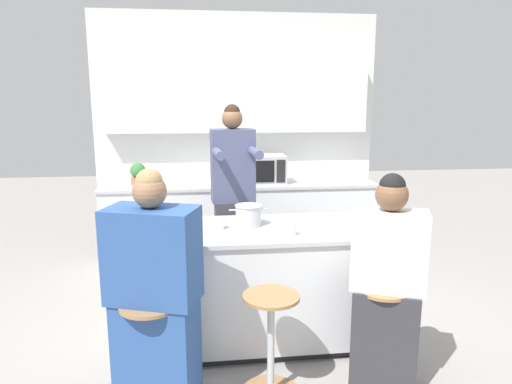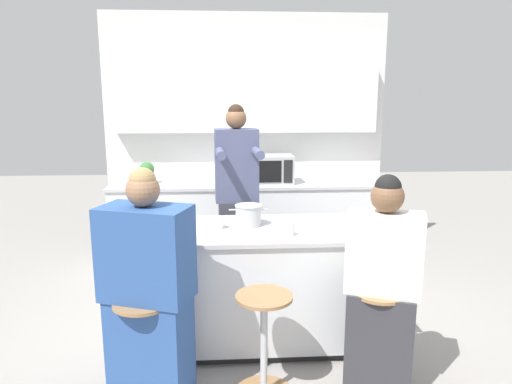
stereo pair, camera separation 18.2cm
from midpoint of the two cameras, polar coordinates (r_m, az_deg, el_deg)
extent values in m
plane|color=gray|center=(3.66, 1.58, -17.89)|extent=(16.00, 16.00, 0.00)
cube|color=silver|center=(5.07, -0.25, 6.44)|extent=(3.04, 0.06, 2.70)
cube|color=silver|center=(4.94, -0.18, 11.82)|extent=(2.80, 0.16, 0.75)
cube|color=silver|center=(4.90, -0.01, -4.39)|extent=(2.80, 0.58, 0.91)
cube|color=#BCBCC1|center=(4.80, -0.01, 1.02)|extent=(2.83, 0.61, 0.03)
cube|color=black|center=(3.64, 1.58, -17.48)|extent=(1.63, 0.65, 0.06)
cube|color=silver|center=(3.46, 1.62, -11.30)|extent=(1.71, 0.73, 0.79)
cube|color=#BCBCC1|center=(3.32, 1.66, -4.76)|extent=(1.75, 0.77, 0.03)
cylinder|color=#B7BABC|center=(2.89, -11.82, -19.18)|extent=(0.04, 0.04, 0.63)
cylinder|color=#997047|center=(2.75, -12.10, -13.35)|extent=(0.34, 0.34, 0.02)
cylinder|color=#B7BABC|center=(2.91, 2.89, -18.80)|extent=(0.04, 0.04, 0.63)
cylinder|color=#997047|center=(2.76, 2.96, -12.99)|extent=(0.34, 0.34, 0.02)
cylinder|color=#B7BABC|center=(3.08, 16.57, -17.44)|extent=(0.04, 0.04, 0.63)
cylinder|color=#997047|center=(2.94, 16.93, -11.90)|extent=(0.34, 0.34, 0.02)
cube|color=#383842|center=(4.07, -1.08, -7.55)|extent=(0.32, 0.24, 0.94)
cube|color=#474C6B|center=(3.88, -1.12, 3.35)|extent=(0.38, 0.24, 0.62)
cylinder|color=#474C6B|center=(3.58, -3.00, 4.83)|extent=(0.09, 0.34, 0.07)
cylinder|color=#474C6B|center=(3.61, 1.67, 4.90)|extent=(0.09, 0.34, 0.07)
sphere|color=brown|center=(3.85, -1.14, 9.19)|extent=(0.19, 0.19, 0.18)
sphere|color=black|center=(3.85, -1.14, 9.91)|extent=(0.15, 0.15, 0.14)
cube|color=#2D5193|center=(2.92, -11.18, -18.77)|extent=(0.52, 0.40, 0.66)
cube|color=#2D5193|center=(2.67, -11.68, -7.51)|extent=(0.57, 0.43, 0.54)
sphere|color=#936B4C|center=(2.58, -12.01, 0.23)|extent=(0.24, 0.24, 0.19)
sphere|color=#A37F51|center=(2.57, -12.06, 1.36)|extent=(0.19, 0.19, 0.15)
cube|color=#333338|center=(3.07, 16.85, -17.51)|extent=(0.46, 0.39, 0.66)
cube|color=silver|center=(2.84, 17.52, -7.28)|extent=(0.49, 0.36, 0.49)
sphere|color=brown|center=(2.75, 17.94, -0.55)|extent=(0.25, 0.25, 0.19)
sphere|color=black|center=(2.74, 18.01, 0.53)|extent=(0.20, 0.20, 0.15)
cylinder|color=#B7BABC|center=(3.36, 0.61, -2.99)|extent=(0.19, 0.19, 0.15)
cylinder|color=#B7BABC|center=(3.34, 0.62, -1.71)|extent=(0.20, 0.20, 0.01)
cylinder|color=#B7BABC|center=(3.34, -1.45, -2.25)|extent=(0.05, 0.01, 0.01)
cylinder|color=#B7BABC|center=(3.36, 2.66, -2.18)|extent=(0.05, 0.01, 0.01)
cylinder|color=silver|center=(3.31, 12.22, -4.13)|extent=(0.20, 0.20, 0.07)
cylinder|color=white|center=(3.13, 5.78, -4.71)|extent=(0.08, 0.08, 0.09)
torus|color=white|center=(3.14, 6.69, -4.62)|extent=(0.04, 0.01, 0.04)
cylinder|color=white|center=(3.29, -3.17, -3.90)|extent=(0.07, 0.07, 0.09)
torus|color=white|center=(3.29, -2.31, -3.82)|extent=(0.04, 0.01, 0.04)
cube|color=gold|center=(3.30, -10.29, -3.12)|extent=(0.08, 0.08, 0.19)
cylinder|color=white|center=(3.27, -10.36, -1.40)|extent=(0.04, 0.04, 0.02)
cube|color=#B2B5B7|center=(4.75, 2.76, 2.86)|extent=(0.49, 0.32, 0.29)
cube|color=black|center=(4.59, 2.44, 2.55)|extent=(0.30, 0.01, 0.22)
cube|color=black|center=(4.61, 5.17, 2.57)|extent=(0.09, 0.01, 0.23)
cylinder|color=#A86042|center=(4.84, -12.40, 1.50)|extent=(0.15, 0.15, 0.08)
sphere|color=#387538|center=(4.82, -12.45, 2.75)|extent=(0.16, 0.16, 0.16)
camera|label=1|loc=(0.09, -88.44, 0.32)|focal=32.00mm
camera|label=2|loc=(0.09, 91.56, -0.32)|focal=32.00mm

